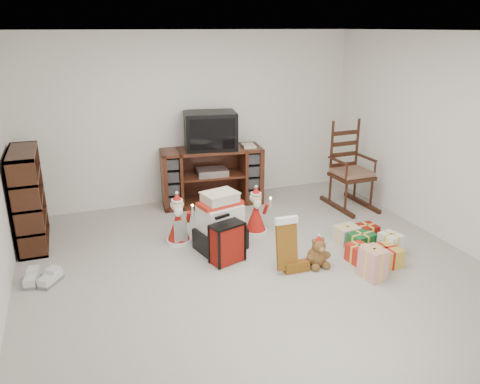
{
  "coord_description": "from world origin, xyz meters",
  "views": [
    {
      "loc": [
        -1.76,
        -4.2,
        2.54
      ],
      "look_at": [
        0.03,
        0.6,
        0.72
      ],
      "focal_mm": 35.0,
      "sensor_mm": 36.0,
      "label": 1
    }
  ],
  "objects_px": {
    "red_suitcase": "(227,243)",
    "mrs_claus_figurine": "(178,224)",
    "gift_cluster": "(369,245)",
    "santa_figurine": "(256,215)",
    "bookshelf": "(29,200)",
    "rocking_chair": "(349,177)",
    "sneaker_pair": "(41,279)",
    "crt_television": "(210,131)",
    "gift_pile": "(220,225)",
    "teddy_bear": "(317,254)",
    "tv_stand": "(212,176)"
  },
  "relations": [
    {
      "from": "red_suitcase",
      "to": "mrs_claus_figurine",
      "type": "distance_m",
      "value": 0.81
    },
    {
      "from": "gift_cluster",
      "to": "santa_figurine",
      "type": "bearing_deg",
      "value": 133.13
    },
    {
      "from": "bookshelf",
      "to": "rocking_chair",
      "type": "relative_size",
      "value": 0.9
    },
    {
      "from": "sneaker_pair",
      "to": "crt_television",
      "type": "distance_m",
      "value": 3.08
    },
    {
      "from": "red_suitcase",
      "to": "gift_cluster",
      "type": "relative_size",
      "value": 0.49
    },
    {
      "from": "gift_pile",
      "to": "santa_figurine",
      "type": "xyz_separation_m",
      "value": [
        0.57,
        0.28,
        -0.06
      ]
    },
    {
      "from": "teddy_bear",
      "to": "mrs_claus_figurine",
      "type": "distance_m",
      "value": 1.74
    },
    {
      "from": "mrs_claus_figurine",
      "to": "sneaker_pair",
      "type": "bearing_deg",
      "value": -163.39
    },
    {
      "from": "mrs_claus_figurine",
      "to": "sneaker_pair",
      "type": "height_order",
      "value": "mrs_claus_figurine"
    },
    {
      "from": "bookshelf",
      "to": "teddy_bear",
      "type": "xyz_separation_m",
      "value": [
        2.99,
        -1.75,
        -0.42
      ]
    },
    {
      "from": "tv_stand",
      "to": "teddy_bear",
      "type": "height_order",
      "value": "tv_stand"
    },
    {
      "from": "bookshelf",
      "to": "gift_cluster",
      "type": "xyz_separation_m",
      "value": [
        3.68,
        -1.72,
        -0.44
      ]
    },
    {
      "from": "mrs_claus_figurine",
      "to": "crt_television",
      "type": "height_order",
      "value": "crt_television"
    },
    {
      "from": "red_suitcase",
      "to": "bookshelf",
      "type": "bearing_deg",
      "value": 129.66
    },
    {
      "from": "red_suitcase",
      "to": "teddy_bear",
      "type": "bearing_deg",
      "value": -43.83
    },
    {
      "from": "red_suitcase",
      "to": "teddy_bear",
      "type": "relative_size",
      "value": 1.63
    },
    {
      "from": "sneaker_pair",
      "to": "gift_pile",
      "type": "bearing_deg",
      "value": 23.7
    },
    {
      "from": "rocking_chair",
      "to": "sneaker_pair",
      "type": "distance_m",
      "value": 4.35
    },
    {
      "from": "teddy_bear",
      "to": "crt_television",
      "type": "height_order",
      "value": "crt_television"
    },
    {
      "from": "tv_stand",
      "to": "red_suitcase",
      "type": "distance_m",
      "value": 1.94
    },
    {
      "from": "bookshelf",
      "to": "teddy_bear",
      "type": "relative_size",
      "value": 3.48
    },
    {
      "from": "gift_pile",
      "to": "gift_cluster",
      "type": "distance_m",
      "value": 1.76
    },
    {
      "from": "teddy_bear",
      "to": "sneaker_pair",
      "type": "xyz_separation_m",
      "value": [
        -2.88,
        0.67,
        -0.1
      ]
    },
    {
      "from": "gift_cluster",
      "to": "gift_pile",
      "type": "bearing_deg",
      "value": 153.59
    },
    {
      "from": "red_suitcase",
      "to": "rocking_chair",
      "type": "bearing_deg",
      "value": 7.4
    },
    {
      "from": "bookshelf",
      "to": "gift_pile",
      "type": "height_order",
      "value": "bookshelf"
    },
    {
      "from": "gift_pile",
      "to": "teddy_bear",
      "type": "height_order",
      "value": "gift_pile"
    },
    {
      "from": "teddy_bear",
      "to": "santa_figurine",
      "type": "distance_m",
      "value": 1.13
    },
    {
      "from": "santa_figurine",
      "to": "gift_cluster",
      "type": "relative_size",
      "value": 0.56
    },
    {
      "from": "mrs_claus_figurine",
      "to": "crt_television",
      "type": "xyz_separation_m",
      "value": [
        0.79,
        1.17,
        0.87
      ]
    },
    {
      "from": "tv_stand",
      "to": "teddy_bear",
      "type": "relative_size",
      "value": 4.53
    },
    {
      "from": "bookshelf",
      "to": "red_suitcase",
      "type": "relative_size",
      "value": 2.14
    },
    {
      "from": "teddy_bear",
      "to": "sneaker_pair",
      "type": "bearing_deg",
      "value": 166.86
    },
    {
      "from": "tv_stand",
      "to": "gift_pile",
      "type": "distance_m",
      "value": 1.57
    },
    {
      "from": "mrs_claus_figurine",
      "to": "red_suitcase",
      "type": "bearing_deg",
      "value": -60.8
    },
    {
      "from": "gift_pile",
      "to": "crt_television",
      "type": "xyz_separation_m",
      "value": [
        0.36,
        1.52,
        0.81
      ]
    },
    {
      "from": "mrs_claus_figurine",
      "to": "gift_cluster",
      "type": "relative_size",
      "value": 0.58
    },
    {
      "from": "rocking_chair",
      "to": "crt_television",
      "type": "height_order",
      "value": "crt_television"
    },
    {
      "from": "mrs_claus_figurine",
      "to": "gift_cluster",
      "type": "distance_m",
      "value": 2.29
    },
    {
      "from": "bookshelf",
      "to": "gift_pile",
      "type": "xyz_separation_m",
      "value": [
        2.12,
        -0.94,
        -0.26
      ]
    },
    {
      "from": "tv_stand",
      "to": "red_suitcase",
      "type": "bearing_deg",
      "value": -95.68
    },
    {
      "from": "bookshelf",
      "to": "teddy_bear",
      "type": "bearing_deg",
      "value": -30.33
    },
    {
      "from": "gift_pile",
      "to": "crt_television",
      "type": "bearing_deg",
      "value": 63.1
    },
    {
      "from": "gift_cluster",
      "to": "rocking_chair",
      "type": "bearing_deg",
      "value": 65.81
    },
    {
      "from": "rocking_chair",
      "to": "santa_figurine",
      "type": "distance_m",
      "value": 1.74
    },
    {
      "from": "rocking_chair",
      "to": "gift_pile",
      "type": "relative_size",
      "value": 1.87
    },
    {
      "from": "tv_stand",
      "to": "bookshelf",
      "type": "relative_size",
      "value": 1.3
    },
    {
      "from": "tv_stand",
      "to": "gift_cluster",
      "type": "height_order",
      "value": "tv_stand"
    },
    {
      "from": "gift_pile",
      "to": "santa_figurine",
      "type": "relative_size",
      "value": 1.11
    },
    {
      "from": "teddy_bear",
      "to": "gift_cluster",
      "type": "distance_m",
      "value": 0.69
    }
  ]
}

